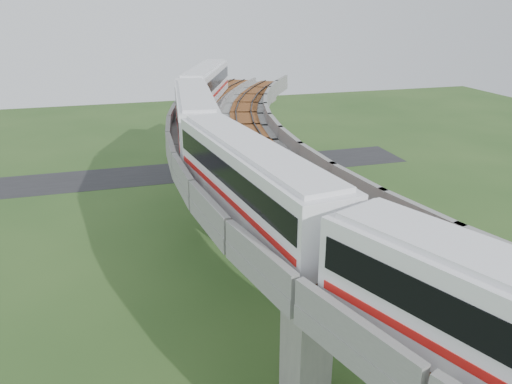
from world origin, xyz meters
TOP-DOWN VIEW (x-y plane):
  - ground at (0.00, 0.00)m, footprint 160.00×160.00m
  - dirt_lot at (14.00, -2.00)m, footprint 18.00×26.00m
  - asphalt_road at (0.00, 30.00)m, footprint 60.00×8.00m
  - viaduct at (3.84, 0.00)m, footprint 19.58×73.98m
  - metro_train at (0.37, -1.60)m, footprint 11.49×61.33m
  - fence at (9.75, 0.00)m, footprint 3.87×38.73m
  - tree_0 at (11.52, 23.98)m, footprint 2.69×2.69m
  - tree_1 at (8.22, 14.64)m, footprint 2.64×2.64m
  - tree_2 at (6.45, 7.75)m, footprint 2.82×2.82m
  - tree_3 at (5.76, 2.59)m, footprint 2.68×2.68m
  - tree_4 at (6.13, -3.98)m, footprint 2.22×2.22m
  - tree_5 at (7.41, -12.79)m, footprint 2.56×2.56m
  - car_white at (13.75, -7.95)m, footprint 2.90×3.44m
  - car_red at (15.04, 0.00)m, footprint 3.42×2.34m
  - car_dark at (10.72, 8.16)m, footprint 4.42×2.65m

SIDE VIEW (x-z plane):
  - ground at x=0.00m, z-range 0.00..0.00m
  - asphalt_road at x=0.00m, z-range 0.00..0.03m
  - dirt_lot at x=14.00m, z-range 0.00..0.04m
  - car_red at x=15.04m, z-range 0.04..1.11m
  - car_white at x=13.75m, z-range 0.04..1.15m
  - car_dark at x=10.72m, z-range 0.04..1.24m
  - fence at x=9.75m, z-range 0.00..1.50m
  - tree_4 at x=6.13m, z-range 0.37..3.01m
  - tree_3 at x=5.76m, z-range 0.42..3.54m
  - tree_5 at x=7.41m, z-range 0.59..3.96m
  - tree_0 at x=11.52m, z-range 0.57..4.02m
  - tree_2 at x=6.45m, z-range 0.56..4.08m
  - tree_1 at x=8.22m, z-range 0.60..4.06m
  - viaduct at x=3.84m, z-range 3.35..14.75m
  - metro_train at x=0.37m, z-range 10.49..14.13m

